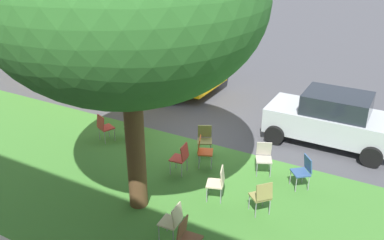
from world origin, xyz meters
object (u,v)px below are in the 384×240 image
chair_3 (173,220)px  chair_6 (104,126)px  chair_7 (203,149)px  parked_car (331,118)px  chair_10 (181,156)px  chair_5 (262,195)px  school_bus (106,38)px  chair_2 (205,138)px  chair_9 (264,156)px  chair_4 (131,124)px  chair_1 (303,170)px  chair_8 (187,236)px  chair_0 (218,181)px

chair_3 → chair_6: same height
chair_7 → parked_car: (-2.76, -3.09, 0.32)m
chair_3 → chair_10: 2.67m
chair_5 → school_bus: size_ratio=0.08×
chair_2 → parked_car: bearing=-141.4°
chair_9 → chair_2: bearing=-5.2°
chair_4 → chair_6: (0.66, 0.49, 0.00)m
chair_7 → chair_5: bearing=149.8°
chair_2 → chair_4: 2.45m
chair_4 → chair_7: 2.74m
chair_1 → chair_6: same height
chair_5 → chair_6: same height
chair_6 → chair_10: (-3.04, 0.48, 0.00)m
chair_7 → school_bus: (7.18, -4.73, 1.24)m
chair_6 → chair_9: size_ratio=1.00×
chair_7 → chair_2: bearing=-66.4°
chair_7 → chair_10: 0.71m
chair_1 → chair_8: size_ratio=1.00×
chair_8 → parked_car: bearing=-102.3°
chair_8 → school_bus: 11.81m
chair_10 → school_bus: size_ratio=0.08×
chair_1 → chair_2: (3.01, -0.36, 0.00)m
chair_8 → chair_10: bearing=-57.5°
school_bus → chair_5: bearing=147.3°
chair_1 → school_bus: (9.90, -4.44, 1.24)m
chair_7 → chair_9: same height
chair_2 → chair_6: size_ratio=1.00×
chair_7 → chair_3: bearing=105.8°
chair_10 → school_bus: bearing=-38.1°
chair_0 → chair_3: 1.80m
chair_3 → chair_8: 0.59m
chair_2 → chair_10: same height
chair_3 → chair_8: bearing=150.6°
chair_6 → school_bus: size_ratio=0.08×
chair_4 → chair_8: bearing=138.2°
chair_6 → chair_10: size_ratio=1.00×
chair_2 → chair_10: size_ratio=1.00×
chair_1 → chair_10: size_ratio=1.00×
chair_3 → chair_8: size_ratio=1.00×
chair_10 → chair_4: bearing=-22.3°
chair_0 → chair_8: 2.10m
chair_3 → chair_10: same height
school_bus → parked_car: bearing=170.6°
chair_5 → school_bus: school_bus is taller
chair_1 → chair_2: same height
chair_0 → chair_2: bearing=-54.7°
chair_6 → parked_car: size_ratio=0.24×
chair_1 → school_bus: bearing=-24.2°
chair_0 → chair_7: bearing=-49.5°
chair_6 → chair_8: 5.70m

